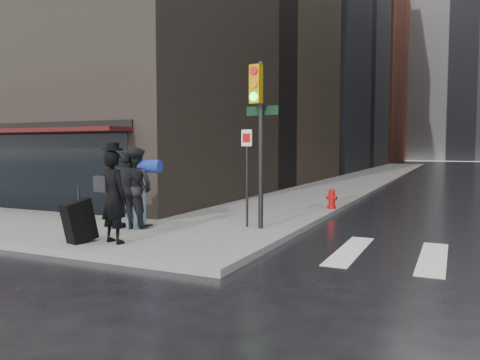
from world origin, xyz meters
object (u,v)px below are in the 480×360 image
at_px(man_jeans, 135,187).
at_px(fire_hydrant, 332,200).
at_px(man_overcoat, 107,200).
at_px(traffic_light, 258,122).
at_px(man_greycoat, 126,190).

height_order(man_jeans, fire_hydrant, man_jeans).
height_order(man_overcoat, traffic_light, traffic_light).
bearing_deg(man_overcoat, fire_hydrant, -98.27).
relative_size(man_greycoat, fire_hydrant, 2.91).
xyz_separation_m(man_jeans, man_greycoat, (-0.06, -0.30, -0.06)).
relative_size(man_jeans, man_greycoat, 1.06).
bearing_deg(man_overcoat, traffic_light, -113.99).
bearing_deg(fire_hydrant, man_jeans, -123.28).
bearing_deg(man_jeans, man_overcoat, 112.36).
relative_size(man_overcoat, man_jeans, 1.07).
height_order(man_overcoat, man_greycoat, man_overcoat).
height_order(man_jeans, man_greycoat, man_jeans).
distance_m(man_jeans, traffic_light, 3.47).
bearing_deg(fire_hydrant, man_greycoat, -122.29).
height_order(man_jeans, traffic_light, traffic_light).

